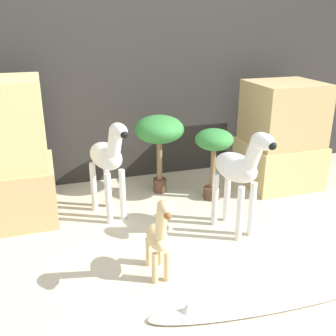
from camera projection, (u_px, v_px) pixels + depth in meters
ground_plane at (215, 282)px, 2.21m from camera, size 14.00×14.00×0.00m
wall_back at (139, 54)px, 3.35m from camera, size 6.40×0.08×2.20m
rock_pillar_left at (6, 156)px, 2.75m from camera, size 0.62×0.58×1.02m
rock_pillar_right at (281, 136)px, 3.39m from camera, size 0.62×0.58×0.90m
zebra_right at (239, 170)px, 2.57m from camera, size 0.28×0.50×0.76m
zebra_left at (108, 158)px, 2.78m from camera, size 0.28×0.50×0.76m
giraffe_figurine at (159, 235)px, 2.15m from camera, size 0.13×0.39×0.55m
potted_palm_front at (159, 132)px, 3.18m from camera, size 0.40×0.40×0.66m
potted_palm_back at (214, 146)px, 3.08m from camera, size 0.30×0.30×0.59m
surfboard at (273, 296)px, 2.08m from camera, size 1.40×0.28×0.07m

